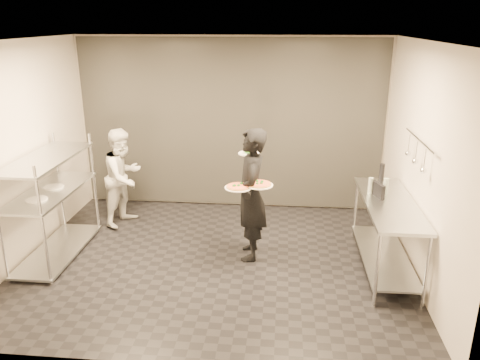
# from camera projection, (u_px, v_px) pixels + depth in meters

# --- Properties ---
(room_shell) EXTENTS (5.00, 4.00, 2.80)m
(room_shell) POSITION_uv_depth(u_px,v_px,m) (225.00, 136.00, 6.85)
(room_shell) COLOR black
(room_shell) RESTS_ON ground
(pass_rack) EXTENTS (0.60, 1.60, 1.50)m
(pass_rack) POSITION_uv_depth(u_px,v_px,m) (52.00, 201.00, 6.14)
(pass_rack) COLOR silver
(pass_rack) RESTS_ON ground
(prep_counter) EXTENTS (0.60, 1.80, 0.92)m
(prep_counter) POSITION_uv_depth(u_px,v_px,m) (387.00, 224.00, 5.80)
(prep_counter) COLOR silver
(prep_counter) RESTS_ON ground
(utensil_rail) EXTENTS (0.07, 1.20, 0.31)m
(utensil_rail) POSITION_uv_depth(u_px,v_px,m) (417.00, 153.00, 5.48)
(utensil_rail) COLOR silver
(utensil_rail) RESTS_ON room_shell
(waiter) EXTENTS (0.47, 0.67, 1.75)m
(waiter) POSITION_uv_depth(u_px,v_px,m) (251.00, 195.00, 6.04)
(waiter) COLOR black
(waiter) RESTS_ON ground
(chef) EXTENTS (0.79, 0.88, 1.50)m
(chef) POSITION_uv_depth(u_px,v_px,m) (124.00, 177.00, 7.13)
(chef) COLOR silver
(chef) RESTS_ON ground
(pizza_plate_near) EXTENTS (0.34, 0.34, 0.05)m
(pizza_plate_near) POSITION_uv_depth(u_px,v_px,m) (238.00, 187.00, 5.76)
(pizza_plate_near) COLOR white
(pizza_plate_near) RESTS_ON waiter
(pizza_plate_far) EXTENTS (0.35, 0.35, 0.05)m
(pizza_plate_far) POSITION_uv_depth(u_px,v_px,m) (259.00, 184.00, 5.80)
(pizza_plate_far) COLOR white
(pizza_plate_far) RESTS_ON waiter
(salad_plate) EXTENTS (0.28, 0.28, 0.07)m
(salad_plate) POSITION_uv_depth(u_px,v_px,m) (249.00, 152.00, 6.20)
(salad_plate) COLOR white
(salad_plate) RESTS_ON waiter
(pos_monitor) EXTENTS (0.13, 0.25, 0.18)m
(pos_monitor) POSITION_uv_depth(u_px,v_px,m) (378.00, 190.00, 5.84)
(pos_monitor) COLOR black
(pos_monitor) RESTS_ON prep_counter
(bottle_green) EXTENTS (0.06, 0.06, 0.21)m
(bottle_green) POSITION_uv_depth(u_px,v_px,m) (370.00, 186.00, 5.94)
(bottle_green) COLOR gray
(bottle_green) RESTS_ON prep_counter
(bottle_clear) EXTENTS (0.07, 0.07, 0.22)m
(bottle_clear) POSITION_uv_depth(u_px,v_px,m) (386.00, 187.00, 5.89)
(bottle_clear) COLOR gray
(bottle_clear) RESTS_ON prep_counter
(bottle_dark) EXTENTS (0.07, 0.07, 0.24)m
(bottle_dark) POSITION_uv_depth(u_px,v_px,m) (382.00, 172.00, 6.42)
(bottle_dark) COLOR black
(bottle_dark) RESTS_ON prep_counter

